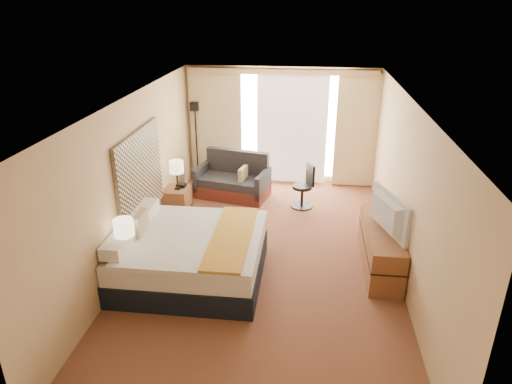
# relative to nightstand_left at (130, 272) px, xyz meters

# --- Properties ---
(floor) EXTENTS (4.20, 7.00, 0.02)m
(floor) POSITION_rel_nightstand_left_xyz_m (1.87, 1.05, -0.28)
(floor) COLOR #56181C
(floor) RESTS_ON ground
(ceiling) EXTENTS (4.20, 7.00, 0.02)m
(ceiling) POSITION_rel_nightstand_left_xyz_m (1.87, 1.05, 2.33)
(ceiling) COLOR silver
(ceiling) RESTS_ON wall_back
(wall_back) EXTENTS (4.20, 0.02, 2.60)m
(wall_back) POSITION_rel_nightstand_left_xyz_m (1.87, 4.55, 1.02)
(wall_back) COLOR tan
(wall_back) RESTS_ON ground
(wall_front) EXTENTS (4.20, 0.02, 2.60)m
(wall_front) POSITION_rel_nightstand_left_xyz_m (1.87, -2.45, 1.02)
(wall_front) COLOR tan
(wall_front) RESTS_ON ground
(wall_left) EXTENTS (0.02, 7.00, 2.60)m
(wall_left) POSITION_rel_nightstand_left_xyz_m (-0.23, 1.05, 1.02)
(wall_left) COLOR tan
(wall_left) RESTS_ON ground
(wall_right) EXTENTS (0.02, 7.00, 2.60)m
(wall_right) POSITION_rel_nightstand_left_xyz_m (3.97, 1.05, 1.02)
(wall_right) COLOR tan
(wall_right) RESTS_ON ground
(headboard) EXTENTS (0.06, 1.85, 1.50)m
(headboard) POSITION_rel_nightstand_left_xyz_m (-0.19, 1.25, 1.01)
(headboard) COLOR black
(headboard) RESTS_ON wall_left
(nightstand_left) EXTENTS (0.45, 0.52, 0.55)m
(nightstand_left) POSITION_rel_nightstand_left_xyz_m (0.00, 0.00, 0.00)
(nightstand_left) COLOR brown
(nightstand_left) RESTS_ON floor
(nightstand_right) EXTENTS (0.45, 0.52, 0.55)m
(nightstand_right) POSITION_rel_nightstand_left_xyz_m (0.00, 2.50, 0.00)
(nightstand_right) COLOR brown
(nightstand_right) RESTS_ON floor
(media_dresser) EXTENTS (0.50, 1.80, 0.70)m
(media_dresser) POSITION_rel_nightstand_left_xyz_m (3.70, 1.05, 0.07)
(media_dresser) COLOR brown
(media_dresser) RESTS_ON floor
(window) EXTENTS (2.30, 0.02, 2.30)m
(window) POSITION_rel_nightstand_left_xyz_m (2.12, 4.52, 1.04)
(window) COLOR silver
(window) RESTS_ON wall_back
(curtains) EXTENTS (4.12, 0.19, 2.56)m
(curtains) POSITION_rel_nightstand_left_xyz_m (1.87, 4.44, 1.13)
(curtains) COLOR beige
(curtains) RESTS_ON floor
(bed) EXTENTS (2.12, 1.94, 1.03)m
(bed) POSITION_rel_nightstand_left_xyz_m (0.81, 0.40, 0.10)
(bed) COLOR black
(bed) RESTS_ON floor
(loveseat) EXTENTS (1.64, 1.12, 0.94)m
(loveseat) POSITION_rel_nightstand_left_xyz_m (0.94, 3.54, 0.03)
(loveseat) COLOR #552018
(loveseat) RESTS_ON floor
(floor_lamp) EXTENTS (0.23, 0.23, 1.84)m
(floor_lamp) POSITION_rel_nightstand_left_xyz_m (-0.03, 4.35, 1.03)
(floor_lamp) COLOR black
(floor_lamp) RESTS_ON floor
(desk_chair) EXTENTS (0.46, 0.46, 0.91)m
(desk_chair) POSITION_rel_nightstand_left_xyz_m (2.46, 3.17, 0.13)
(desk_chair) COLOR black
(desk_chair) RESTS_ON floor
(lamp_left) EXTENTS (0.28, 0.28, 0.59)m
(lamp_left) POSITION_rel_nightstand_left_xyz_m (0.01, -0.03, 0.73)
(lamp_left) COLOR black
(lamp_left) RESTS_ON nightstand_left
(lamp_right) EXTENTS (0.27, 0.27, 0.57)m
(lamp_right) POSITION_rel_nightstand_left_xyz_m (0.04, 2.48, 0.72)
(lamp_right) COLOR black
(lamp_right) RESTS_ON nightstand_right
(tissue_box) EXTENTS (0.13, 0.13, 0.11)m
(tissue_box) POSITION_rel_nightstand_left_xyz_m (0.03, 0.09, 0.33)
(tissue_box) COLOR #89B2D4
(tissue_box) RESTS_ON nightstand_left
(telephone) EXTENTS (0.19, 0.16, 0.07)m
(telephone) POSITION_rel_nightstand_left_xyz_m (0.08, 2.59, 0.31)
(telephone) COLOR black
(telephone) RESTS_ON nightstand_right
(television) EXTENTS (0.48, 1.05, 0.61)m
(television) POSITION_rel_nightstand_left_xyz_m (3.65, 0.86, 0.73)
(television) COLOR black
(television) RESTS_ON media_dresser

